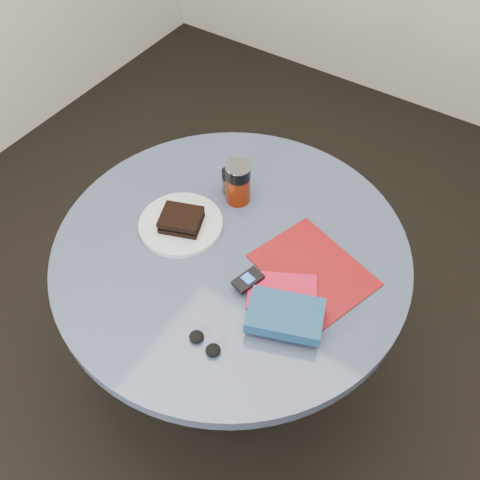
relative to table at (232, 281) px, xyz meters
The scene contains 11 objects.
ground 0.59m from the table, ahead, with size 4.00×4.00×0.00m, color black.
table is the anchor object (origin of this frame).
plate 0.24m from the table, behind, with size 0.24×0.24×0.02m, color white.
sandwich 0.25m from the table, behind, with size 0.14×0.13×0.04m.
soda_can 0.30m from the table, 117.18° to the left, with size 0.09×0.09×0.14m.
pepper_grinder 0.30m from the table, 125.86° to the left, with size 0.05×0.05×0.09m.
magazine 0.29m from the table, 12.97° to the left, with size 0.30×0.23×0.01m, color maroon.
red_book 0.27m from the table, 17.28° to the right, with size 0.18×0.12×0.01m, color red.
novel 0.35m from the table, 27.96° to the right, with size 0.18×0.12×0.04m, color navy.
mp3_player 0.24m from the table, 37.70° to the right, with size 0.06×0.09×0.01m.
headphones 0.36m from the table, 67.84° to the right, with size 0.10×0.05×0.02m.
Camera 1 is at (0.53, -0.77, 1.91)m, focal length 40.00 mm.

